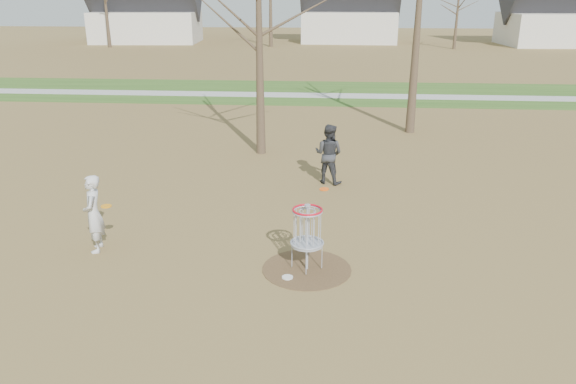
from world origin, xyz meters
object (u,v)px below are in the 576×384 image
object	(u,v)px
player_standing	(94,214)
disc_grounded	(287,277)
disc_golf_basket	(307,227)
player_throwing	(329,154)

from	to	relation	value
player_standing	disc_grounded	distance (m)	4.37
player_standing	disc_grounded	size ratio (longest dim) A/B	7.67
disc_golf_basket	player_standing	bearing A→B (deg)	173.50
player_throwing	disc_grounded	size ratio (longest dim) A/B	7.89
player_throwing	disc_golf_basket	world-z (taller)	player_throwing
player_throwing	disc_golf_basket	xyz separation A→B (m)	(-0.35, -5.48, 0.05)
disc_grounded	disc_golf_basket	world-z (taller)	disc_golf_basket
disc_golf_basket	disc_grounded	bearing A→B (deg)	-131.20
player_standing	player_throwing	size ratio (longest dim) A/B	0.97
disc_grounded	disc_golf_basket	bearing A→B (deg)	48.80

